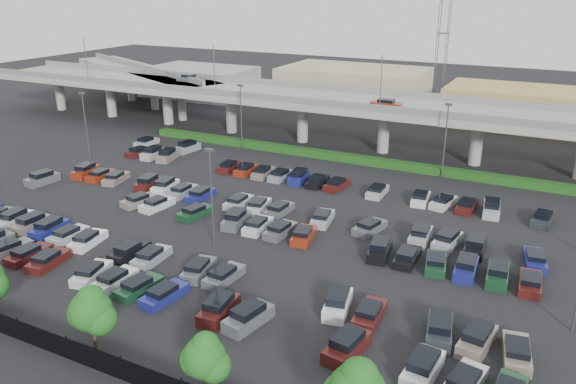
{
  "coord_description": "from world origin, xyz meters",
  "views": [
    {
      "loc": [
        29.94,
        -50.71,
        25.32
      ],
      "look_at": [
        2.08,
        4.62,
        2.0
      ],
      "focal_mm": 35.0,
      "sensor_mm": 36.0,
      "label": 1
    }
  ],
  "objects": [
    {
      "name": "ground",
      "position": [
        0.0,
        0.0,
        0.0
      ],
      "size": [
        280.0,
        280.0,
        0.0
      ],
      "primitive_type": "plane",
      "color": "black"
    },
    {
      "name": "overpass",
      "position": [
        -0.22,
        32.01,
        6.97
      ],
      "size": [
        150.0,
        13.0,
        15.8
      ],
      "color": "gray",
      "rests_on": "ground"
    },
    {
      "name": "on_ramp",
      "position": [
        -52.1,
        43.05,
        6.86
      ],
      "size": [
        50.93,
        30.13,
        8.8
      ],
      "color": "gray",
      "rests_on": "ground"
    },
    {
      "name": "hedge",
      "position": [
        0.0,
        25.0,
        0.55
      ],
      "size": [
        66.0,
        1.6,
        1.1
      ],
      "primitive_type": "cube",
      "color": "#1B4213",
      "rests_on": "ground"
    },
    {
      "name": "fence",
      "position": [
        -0.05,
        -28.0,
        0.9
      ],
      "size": [
        70.0,
        0.1,
        2.0
      ],
      "color": "black",
      "rests_on": "ground"
    },
    {
      "name": "tree_row",
      "position": [
        0.7,
        -26.53,
        3.52
      ],
      "size": [
        65.07,
        3.66,
        5.94
      ],
      "color": "#332316",
      "rests_on": "ground"
    },
    {
      "name": "parked_cars",
      "position": [
        -0.92,
        -3.67,
        0.62
      ],
      "size": [
        62.99,
        41.64,
        1.67
      ],
      "color": "gray",
      "rests_on": "ground"
    },
    {
      "name": "light_poles",
      "position": [
        -4.13,
        2.0,
        6.24
      ],
      "size": [
        66.9,
        48.38,
        10.3
      ],
      "color": "#494A4E",
      "rests_on": "ground"
    },
    {
      "name": "distant_buildings",
      "position": [
        12.38,
        61.81,
        3.74
      ],
      "size": [
        138.0,
        24.0,
        9.0
      ],
      "color": "gray",
      "rests_on": "ground"
    },
    {
      "name": "comm_tower",
      "position": [
        4.0,
        74.0,
        15.61
      ],
      "size": [
        2.4,
        2.4,
        30.0
      ],
      "color": "#494A4E",
      "rests_on": "ground"
    }
  ]
}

